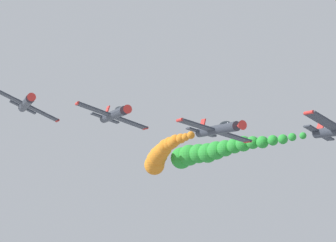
# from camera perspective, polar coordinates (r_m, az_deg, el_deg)

# --- Properties ---
(smoke_trail_lead) EXTENTS (7.31, 26.79, 4.52)m
(smoke_trail_lead) POSITION_cam_1_polar(r_m,az_deg,el_deg) (74.72, 4.56, -3.73)
(smoke_trail_lead) COLOR green
(airplane_left_inner) EXTENTS (9.37, 10.35, 3.13)m
(airplane_left_inner) POSITION_cam_1_polar(r_m,az_deg,el_deg) (55.93, 5.87, -1.00)
(airplane_left_inner) COLOR #333842
(smoke_trail_left_inner) EXTENTS (6.53, 25.96, 5.59)m
(smoke_trail_left_inner) POSITION_cam_1_polar(r_m,az_deg,el_deg) (79.51, -1.07, -4.26)
(smoke_trail_left_inner) COLOR orange
(airplane_right_inner) EXTENTS (9.24, 10.35, 3.38)m
(airplane_right_inner) POSITION_cam_1_polar(r_m,az_deg,el_deg) (59.88, -6.42, 0.76)
(airplane_right_inner) COLOR #333842
(airplane_left_outer) EXTENTS (8.86, 10.35, 4.26)m
(airplane_left_outer) POSITION_cam_1_polar(r_m,az_deg,el_deg) (65.02, -16.43, 2.03)
(airplane_left_outer) COLOR #333842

